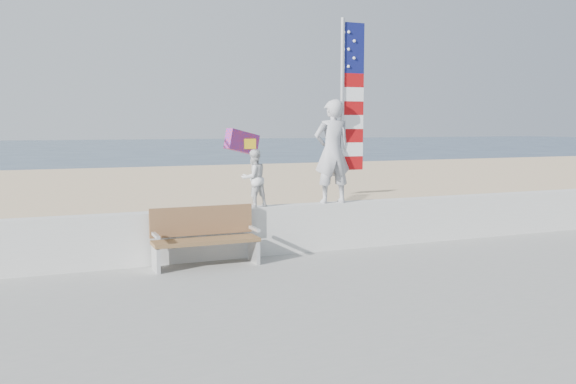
% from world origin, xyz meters
% --- Properties ---
extents(ground, '(220.00, 220.00, 0.00)m').
position_xyz_m(ground, '(0.00, 0.00, 0.00)').
color(ground, '#2A3C54').
rests_on(ground, ground).
extents(sand, '(90.00, 40.00, 0.08)m').
position_xyz_m(sand, '(0.00, 9.00, 0.04)').
color(sand, '#CEB289').
rests_on(sand, ground).
extents(boardwalk, '(50.00, 12.40, 0.10)m').
position_xyz_m(boardwalk, '(0.00, -4.00, 0.13)').
color(boardwalk, gray).
rests_on(boardwalk, sand).
extents(seawall, '(30.00, 0.35, 0.90)m').
position_xyz_m(seawall, '(0.00, 2.00, 0.63)').
color(seawall, silver).
rests_on(seawall, boardwalk).
extents(adult, '(0.74, 0.51, 1.97)m').
position_xyz_m(adult, '(1.20, 2.00, 2.07)').
color(adult, '#A0A1A6').
rests_on(adult, seawall).
extents(child, '(0.60, 0.52, 1.05)m').
position_xyz_m(child, '(-0.39, 2.00, 1.61)').
color(child, silver).
rests_on(child, seawall).
extents(bench, '(1.80, 0.57, 1.00)m').
position_xyz_m(bench, '(-1.44, 1.55, 0.69)').
color(bench, brown).
rests_on(bench, boardwalk).
extents(flag, '(0.50, 0.08, 3.50)m').
position_xyz_m(flag, '(1.53, 2.00, 2.99)').
color(flag, silver).
rests_on(flag, seawall).
extents(parafoil_kite, '(1.00, 0.60, 0.67)m').
position_xyz_m(parafoil_kite, '(0.71, 5.98, 2.15)').
color(parafoil_kite, red).
rests_on(parafoil_kite, ground).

